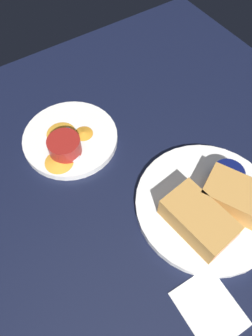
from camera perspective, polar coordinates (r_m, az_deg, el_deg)
ground_plane at (r=63.89cm, az=2.10°, el=-8.34°), size 110.00×110.00×3.00cm
plate_sandwich_main at (r=64.17cm, az=14.31°, el=-6.39°), size 27.88×27.88×1.60cm
sandwich_half_near at (r=58.87cm, az=12.91°, el=-9.03°), size 14.05×9.20×4.80cm
sandwich_half_far at (r=62.90cm, az=19.64°, el=-5.07°), size 15.04×12.73×4.80cm
ramekin_dark_sauce at (r=65.12cm, az=17.75°, el=-1.44°), size 6.21×6.21×3.66cm
spoon_by_dark_ramekin at (r=64.02cm, az=13.95°, el=-4.21°), size 2.35×9.91×0.80cm
plate_chips_companion at (r=71.92cm, az=-9.98°, el=5.29°), size 21.02×21.02×1.60cm
ramekin_light_gravy at (r=67.40cm, az=-11.06°, el=3.98°), size 6.95×6.95×3.69cm
spoon_by_gravy_ramekin at (r=68.19cm, az=-9.42°, el=2.97°), size 9.86×4.31×0.80cm
plantain_chip_scatter at (r=69.93cm, az=-11.11°, el=4.39°), size 14.93×14.16×0.60cm
paper_napkin_folded at (r=58.89cm, az=14.88°, el=-23.25°), size 11.29×9.36×0.40cm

